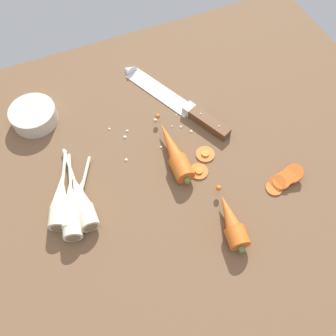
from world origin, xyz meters
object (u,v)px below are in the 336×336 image
Objects in this scene: carrot_slice_stray_near at (199,171)px; prep_bowl at (33,115)px; whole_carrot at (174,152)px; chefs_knife at (171,98)px; parsnip_mid_left at (60,200)px; parsnip_mid_right at (71,208)px; whole_carrot_second at (232,222)px; carrot_slice_stray_mid at (205,154)px; parsnip_front at (77,203)px; parsnip_back at (81,199)px; carrot_slice_stack at (285,179)px.

prep_bowl reaches higher than carrot_slice_stray_near.
carrot_slice_stray_near is at bearing -58.59° from whole_carrot.
carrot_slice_stray_near is (-2.75, -21.88, -0.29)cm from chefs_knife.
parsnip_mid_left is 1.72× the size of prep_bowl.
chefs_knife is 1.59× the size of parsnip_mid_right.
whole_carrot_second is 0.80× the size of parsnip_mid_left.
chefs_knife is 18.32cm from carrot_slice_stray_mid.
parsnip_front is 0.79× the size of parsnip_back.
whole_carrot reaches higher than carrot_slice_stray_mid.
whole_carrot_second is at bearing -32.70° from parsnip_back.
chefs_knife is 35.96cm from parsnip_front.
carrot_slice_stray_mid is at bearing 2.86° from parsnip_front.
carrot_slice_stray_near is 41.81cm from prep_bowl.
carrot_slice_stack is at bearing -15.06° from parsnip_front.
chefs_knife is 3.00× the size of prep_bowl.
parsnip_front is at bearing -35.22° from parsnip_mid_left.
carrot_slice_stack is at bearing -16.18° from parsnip_back.
carrot_slice_stack is (46.44, -13.84, -0.99)cm from parsnip_mid_left.
parsnip_front reaches higher than carrot_slice_stray_near.
parsnip_front is at bearing -83.53° from prep_bowl.
parsnip_back is 26.43cm from carrot_slice_stray_near.
carrot_slice_stack is at bearing -38.02° from whole_carrot.
parsnip_front and parsnip_back have the same top height.
parsnip_mid_right and parsnip_back have the same top height.
whole_carrot is at bearing 100.79° from whole_carrot_second.
whole_carrot reaches higher than parsnip_front.
prep_bowl is at bearing 143.10° from carrot_slice_stray_mid.
parsnip_mid_right is 2.60cm from parsnip_back.
parsnip_back is (-26.55, 17.04, -0.12)cm from whole_carrot_second.
parsnip_front is at bearing 149.18° from whole_carrot_second.
parsnip_back is (2.36, 1.09, -0.00)cm from parsnip_mid_right.
parsnip_back is at bearing 174.17° from carrot_slice_stray_near.
parsnip_mid_left reaches higher than carrot_slice_stray_near.
carrot_slice_stack is (44.77, -11.21, -0.99)cm from parsnip_mid_right.
parsnip_mid_left is at bearing 144.78° from parsnip_front.
whole_carrot reaches higher than carrot_slice_stray_near.
chefs_knife is at bearing -11.85° from prep_bowl.
carrot_slice_stack is at bearing -39.63° from prep_bowl.
parsnip_front is 3.75cm from parsnip_mid_left.
parsnip_mid_left and parsnip_mid_right have the same top height.
chefs_knife is 1.55× the size of parsnip_back.
whole_carrot is 4.75× the size of carrot_slice_stray_near.
parsnip_front is 3.87× the size of carrot_slice_stray_mid.
whole_carrot_second is 3.45× the size of carrot_slice_stray_mid.
parsnip_front and prep_bowl have the same top height.
parsnip_front is 26.93cm from prep_bowl.
carrot_slice_stray_near is at bearing 91.24° from whole_carrot_second.
parsnip_mid_left is 3.12cm from parsnip_mid_right.
carrot_slice_stack is 2.22× the size of carrot_slice_stray_near.
parsnip_mid_right is at bearing 165.94° from carrot_slice_stack.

